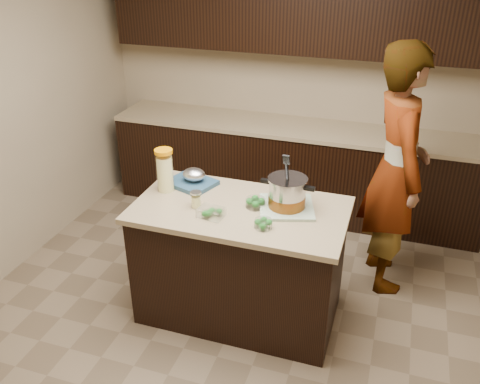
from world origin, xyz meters
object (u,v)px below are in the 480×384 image
(stock_pot, at_px, (287,194))
(person, at_px, (396,171))
(lemonade_pitcher, at_px, (165,172))
(island, at_px, (240,262))

(stock_pot, xyz_separation_m, person, (0.68, 0.69, -0.04))
(stock_pot, distance_m, person, 0.97)
(stock_pot, relative_size, lemonade_pitcher, 1.20)
(stock_pot, distance_m, lemonade_pitcher, 0.90)
(lemonade_pitcher, relative_size, person, 0.16)
(stock_pot, bearing_deg, lemonade_pitcher, -176.46)
(stock_pot, bearing_deg, island, -160.59)
(island, bearing_deg, stock_pot, 16.35)
(lemonade_pitcher, bearing_deg, person, 23.97)
(person, bearing_deg, stock_pot, 117.63)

